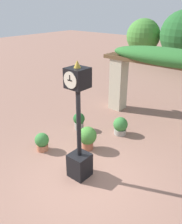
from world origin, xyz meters
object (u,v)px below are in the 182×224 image
potted_plant_near_left (120,126)px  potted_plant_near_right (42,142)px  pedestal_clock (79,133)px  potted_plant_far_left (88,137)px  potted_plant_far_right (79,121)px

potted_plant_near_left → potted_plant_near_right: potted_plant_near_left is taller
pedestal_clock → potted_plant_far_left: 1.68m
pedestal_clock → potted_plant_near_right: (-1.85, 0.15, -1.05)m
potted_plant_far_left → potted_plant_far_right: bearing=144.4°
potted_plant_near_right → potted_plant_far_left: (1.12, 1.04, 0.13)m
potted_plant_near_left → potted_plant_far_left: size_ratio=0.84×
potted_plant_near_left → potted_plant_near_right: size_ratio=1.08×
pedestal_clock → potted_plant_near_left: pedestal_clock is taller
pedestal_clock → potted_plant_near_right: bearing=175.4°
potted_plant_far_right → potted_plant_near_left: bearing=26.6°
potted_plant_near_right → potted_plant_far_right: size_ratio=0.91×
potted_plant_near_right → potted_plant_far_right: potted_plant_far_right is taller
potted_plant_near_right → potted_plant_far_right: (-0.04, 1.88, 0.05)m
potted_plant_far_left → potted_plant_near_right: bearing=-137.0°
pedestal_clock → potted_plant_near_left: (-0.44, 2.75, -1.04)m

